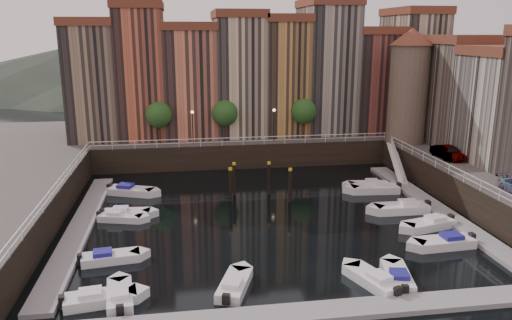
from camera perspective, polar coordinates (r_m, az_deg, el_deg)
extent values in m
plane|color=black|center=(46.23, 1.07, -6.26)|extent=(200.00, 200.00, 0.00)
cube|color=black|center=(70.58, -2.48, 2.30)|extent=(80.00, 20.00, 3.00)
cube|color=gray|center=(45.52, -19.41, -7.23)|extent=(2.00, 28.00, 0.35)
cube|color=gray|center=(50.48, 19.79, -5.13)|extent=(2.00, 28.00, 0.35)
cube|color=gray|center=(31.18, 6.57, -16.93)|extent=(30.00, 2.00, 0.35)
cone|color=#2D382D|center=(154.56, -17.35, 10.36)|extent=(80.00, 80.00, 14.00)
cone|color=#2D382D|center=(153.28, -4.10, 11.69)|extent=(100.00, 100.00, 18.00)
cone|color=#2D382D|center=(160.12, 8.72, 10.60)|extent=(70.00, 70.00, 12.00)
cube|color=#866E55|center=(67.26, -17.92, 8.35)|extent=(6.00, 10.00, 14.00)
cube|color=brown|center=(66.97, -18.43, 14.73)|extent=(6.30, 10.30, 1.00)
cube|color=#BC583B|center=(66.49, -12.90, 9.49)|extent=(5.80, 10.00, 16.00)
cube|color=brown|center=(66.35, -13.32, 16.81)|extent=(6.10, 10.30, 1.00)
cube|color=#CF7455|center=(66.45, -7.48, 8.64)|extent=(6.50, 10.00, 13.50)
cube|color=brown|center=(66.12, -7.70, 14.90)|extent=(6.80, 10.30, 1.00)
cube|color=#CFB592|center=(66.82, -1.98, 9.43)|extent=(6.20, 10.00, 15.00)
cube|color=brown|center=(66.59, -2.04, 16.30)|extent=(6.50, 10.30, 1.00)
cube|color=#B68143|center=(67.78, 3.04, 9.28)|extent=(5.60, 10.00, 14.50)
cube|color=brown|center=(67.52, 3.14, 15.84)|extent=(5.90, 10.30, 1.00)
cube|color=gray|center=(69.15, 8.01, 10.09)|extent=(6.40, 10.00, 16.50)
cube|color=brown|center=(69.06, 8.27, 17.35)|extent=(6.70, 10.30, 1.00)
cube|color=brown|center=(71.31, 12.79, 8.60)|extent=(6.00, 10.00, 13.00)
cube|color=brown|center=(70.98, 13.12, 14.22)|extent=(6.30, 10.30, 1.00)
cube|color=tan|center=(73.57, 17.23, 9.46)|extent=(5.90, 10.00, 15.50)
cube|color=brown|center=(73.40, 17.73, 15.88)|extent=(6.20, 10.30, 1.00)
cube|color=#6C5F52|center=(64.67, 23.16, 6.78)|extent=(9.00, 8.00, 12.00)
cube|color=brown|center=(64.25, 23.74, 12.52)|extent=(9.30, 8.30, 1.00)
cube|color=beige|center=(58.14, 27.19, 5.10)|extent=(9.00, 8.00, 11.00)
cylinder|color=#6B5B4C|center=(63.74, 16.96, 7.22)|extent=(4.60, 4.60, 12.00)
cone|color=brown|center=(63.32, 17.42, 13.32)|extent=(5.20, 5.20, 2.00)
cylinder|color=black|center=(62.07, -10.94, 2.91)|extent=(0.30, 0.30, 2.40)
sphere|color=#1E4719|center=(61.64, -11.05, 5.09)|extent=(3.20, 3.20, 3.20)
cylinder|color=black|center=(62.24, -3.56, 3.17)|extent=(0.30, 0.30, 2.40)
sphere|color=#1E4719|center=(61.82, -3.59, 5.36)|extent=(3.20, 3.20, 3.20)
cylinder|color=black|center=(63.88, 5.43, 3.43)|extent=(0.30, 0.30, 2.40)
sphere|color=#1E4719|center=(63.47, 5.48, 5.56)|extent=(3.20, 3.20, 3.20)
cylinder|color=black|center=(60.89, -7.24, 3.60)|extent=(0.12, 0.12, 4.00)
sphere|color=#FFD88C|center=(60.55, -7.30, 5.46)|extent=(0.36, 0.36, 0.36)
cylinder|color=black|center=(61.93, 2.06, 3.89)|extent=(0.12, 0.12, 4.00)
sphere|color=#FFD88C|center=(61.59, 2.08, 5.72)|extent=(0.36, 0.36, 0.36)
cube|color=white|center=(60.36, -1.47, 2.60)|extent=(36.00, 0.08, 0.08)
cube|color=white|center=(60.45, -1.47, 2.18)|extent=(36.00, 0.06, 0.06)
cube|color=white|center=(50.28, 21.97, -0.90)|extent=(0.08, 34.00, 0.08)
cube|color=white|center=(50.39, 21.92, -1.39)|extent=(0.06, 34.00, 0.06)
cube|color=white|center=(44.71, -22.08, -2.75)|extent=(0.08, 34.00, 0.08)
cube|color=white|center=(44.84, -22.03, -3.30)|extent=(0.06, 34.00, 0.06)
cube|color=white|center=(59.82, 15.77, -0.22)|extent=(2.78, 8.26, 2.81)
cube|color=white|center=(59.70, 15.80, 0.24)|extent=(1.93, 8.32, 3.65)
cylinder|color=black|center=(49.33, -2.93, -3.09)|extent=(0.32, 0.32, 3.60)
cylinder|color=gold|center=(48.81, -2.96, -1.01)|extent=(0.36, 0.36, 0.25)
cylinder|color=black|center=(51.20, -2.50, -2.42)|extent=(0.32, 0.32, 3.60)
cylinder|color=gold|center=(50.70, -2.52, -0.42)|extent=(0.36, 0.36, 0.25)
cylinder|color=black|center=(49.18, 3.91, -3.16)|extent=(0.32, 0.32, 3.60)
cylinder|color=gold|center=(48.65, 3.95, -1.08)|extent=(0.36, 0.36, 0.25)
cylinder|color=black|center=(51.44, 1.48, -2.33)|extent=(0.32, 0.32, 3.60)
cylinder|color=gold|center=(50.93, 1.49, -0.34)|extent=(0.36, 0.36, 0.25)
cube|color=silver|center=(33.48, -17.31, -14.94)|extent=(4.52, 2.25, 0.74)
cube|color=silver|center=(33.30, -18.41, -14.33)|extent=(1.53, 1.36, 0.49)
cube|color=black|center=(33.53, -21.33, -14.78)|extent=(0.41, 0.53, 0.69)
cube|color=silver|center=(38.71, -16.24, -10.70)|extent=(4.30, 2.11, 0.70)
cube|color=navy|center=(38.56, -17.13, -10.18)|extent=(1.45, 1.28, 0.47)
cube|color=black|center=(38.73, -19.51, -10.58)|extent=(0.39, 0.51, 0.66)
cube|color=silver|center=(46.32, -15.17, -6.40)|extent=(4.16, 2.48, 0.66)
cube|color=silver|center=(46.38, -15.82, -5.89)|extent=(1.48, 1.35, 0.44)
cube|color=black|center=(47.03, -17.51, -5.96)|extent=(0.42, 0.51, 0.62)
cube|color=silver|center=(47.09, -14.54, -5.98)|extent=(4.30, 1.93, 0.71)
cube|color=silver|center=(47.05, -15.26, -5.49)|extent=(1.42, 1.24, 0.48)
cube|color=black|center=(47.45, -17.16, -5.71)|extent=(0.37, 0.50, 0.67)
cube|color=silver|center=(53.27, -14.04, -3.50)|extent=(5.08, 3.42, 0.81)
cube|color=navy|center=(53.41, -14.70, -2.95)|extent=(1.87, 1.75, 0.54)
cube|color=black|center=(54.32, -16.40, -3.02)|extent=(0.55, 0.64, 0.75)
cube|color=silver|center=(42.16, 20.66, -8.90)|extent=(4.75, 2.07, 0.79)
cube|color=navy|center=(42.31, 21.46, -8.19)|extent=(1.55, 1.35, 0.53)
cube|color=black|center=(43.37, 23.44, -8.13)|extent=(0.40, 0.55, 0.74)
cube|color=silver|center=(45.53, 19.15, -7.02)|extent=(4.81, 2.75, 0.77)
cube|color=silver|center=(45.76, 19.79, -6.35)|extent=(1.69, 1.53, 0.51)
cube|color=black|center=(46.97, 21.37, -6.23)|extent=(0.47, 0.58, 0.72)
cube|color=silver|center=(48.63, 16.25, -5.38)|extent=(5.00, 2.01, 0.85)
cube|color=silver|center=(48.74, 17.03, -4.76)|extent=(1.60, 1.38, 0.56)
cube|color=black|center=(49.63, 19.03, -4.85)|extent=(0.41, 0.57, 0.79)
cube|color=silver|center=(53.78, 13.38, -3.28)|extent=(5.06, 2.29, 0.84)
cube|color=silver|center=(53.84, 14.10, -2.74)|extent=(1.67, 1.46, 0.56)
cube|color=black|center=(54.51, 15.99, -2.90)|extent=(0.44, 0.59, 0.78)
cube|color=silver|center=(55.28, 12.57, -2.81)|extent=(4.10, 1.96, 0.68)
cube|color=silver|center=(55.30, 13.14, -2.40)|extent=(1.37, 1.21, 0.45)
cube|color=black|center=(55.78, 14.64, -2.54)|extent=(0.36, 0.48, 0.63)
cube|color=silver|center=(33.55, -15.30, -14.75)|extent=(2.02, 4.16, 0.68)
cube|color=silver|center=(32.88, -15.34, -14.59)|extent=(1.24, 1.40, 0.46)
cube|color=black|center=(31.62, -15.28, -16.22)|extent=(0.49, 0.37, 0.64)
cube|color=silver|center=(33.63, -2.46, -14.11)|extent=(2.96, 4.52, 0.72)
cube|color=silver|center=(32.93, -2.71, -13.92)|extent=(1.54, 1.65, 0.48)
cube|color=black|center=(31.64, -3.42, -15.60)|extent=(0.56, 0.48, 0.67)
cube|color=silver|center=(35.07, 13.17, -13.22)|extent=(3.12, 4.70, 0.75)
cube|color=silver|center=(34.48, 13.89, -12.93)|extent=(1.61, 1.72, 0.50)
cube|color=black|center=(33.52, 15.89, -14.30)|extent=(0.59, 0.50, 0.70)
cube|color=silver|center=(35.91, 15.83, -12.73)|extent=(2.44, 4.41, 0.71)
cube|color=navy|center=(35.23, 16.08, -12.53)|extent=(1.39, 1.53, 0.47)
cube|color=black|center=(33.93, 16.64, -14.03)|extent=(0.53, 0.42, 0.66)
imported|color=gray|center=(57.44, 21.30, 0.77)|extent=(1.88, 4.41, 1.49)
imported|color=gray|center=(57.44, 20.77, 0.74)|extent=(1.52, 4.08, 1.33)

